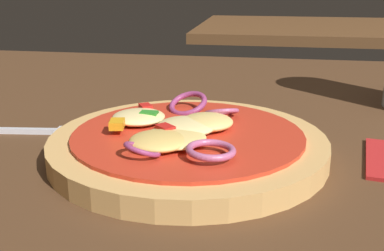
{
  "coord_description": "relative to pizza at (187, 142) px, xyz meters",
  "views": [
    {
      "loc": [
        0.11,
        -0.32,
        0.17
      ],
      "look_at": [
        0.05,
        0.06,
        0.05
      ],
      "focal_mm": 43.21,
      "sensor_mm": 36.0,
      "label": 1
    }
  ],
  "objects": [
    {
      "name": "dining_table",
      "position": [
        -0.05,
        -0.04,
        -0.03
      ],
      "size": [
        1.31,
        1.05,
        0.03
      ],
      "color": "#4C301C",
      "rests_on": "ground"
    },
    {
      "name": "pizza",
      "position": [
        0.0,
        0.0,
        0.0
      ],
      "size": [
        0.23,
        0.23,
        0.04
      ],
      "color": "tan",
      "rests_on": "dining_table"
    },
    {
      "name": "fork",
      "position": [
        -0.17,
        0.03,
        -0.01
      ],
      "size": [
        0.18,
        0.03,
        0.0
      ],
      "color": "silver",
      "rests_on": "dining_table"
    },
    {
      "name": "background_table",
      "position": [
        0.18,
        1.09,
        -0.03
      ],
      "size": [
        0.65,
        0.55,
        0.03
      ],
      "color": "brown",
      "rests_on": "ground"
    }
  ]
}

